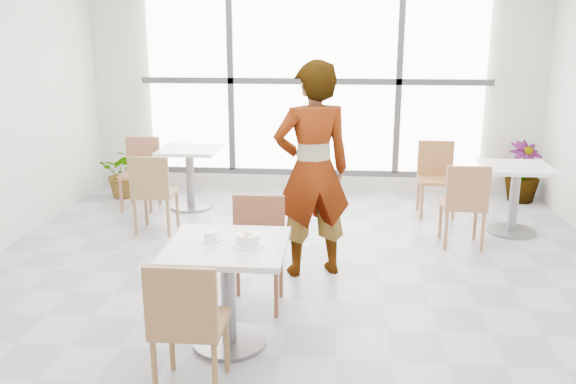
# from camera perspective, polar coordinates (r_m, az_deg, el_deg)

# --- Properties ---
(floor) EXTENTS (7.00, 7.00, 0.00)m
(floor) POSITION_cam_1_polar(r_m,az_deg,el_deg) (4.98, 0.32, -10.27)
(floor) COLOR #9E9EA5
(floor) RESTS_ON ground
(wall_back) EXTENTS (6.00, 0.00, 6.00)m
(wall_back) POSITION_cam_1_polar(r_m,az_deg,el_deg) (8.02, 2.51, 10.57)
(wall_back) COLOR silver
(wall_back) RESTS_ON ground
(wall_front) EXTENTS (6.00, 0.00, 6.00)m
(wall_front) POSITION_cam_1_polar(r_m,az_deg,el_deg) (1.23, -14.25, -16.48)
(wall_front) COLOR silver
(wall_front) RESTS_ON ground
(window) EXTENTS (4.60, 0.07, 2.52)m
(window) POSITION_cam_1_polar(r_m,az_deg,el_deg) (7.95, 2.49, 10.53)
(window) COLOR white
(window) RESTS_ON ground
(main_table) EXTENTS (0.80, 0.80, 0.75)m
(main_table) POSITION_cam_1_polar(r_m,az_deg,el_deg) (4.14, -5.77, -7.89)
(main_table) COLOR silver
(main_table) RESTS_ON ground
(chair_near) EXTENTS (0.42, 0.42, 0.87)m
(chair_near) POSITION_cam_1_polar(r_m,az_deg,el_deg) (3.63, -9.66, -11.88)
(chair_near) COLOR olive
(chair_near) RESTS_ON ground
(chair_far) EXTENTS (0.42, 0.42, 0.87)m
(chair_far) POSITION_cam_1_polar(r_m,az_deg,el_deg) (4.77, -2.96, -4.92)
(chair_far) COLOR brown
(chair_far) RESTS_ON ground
(oatmeal_bowl) EXTENTS (0.21, 0.21, 0.09)m
(oatmeal_bowl) POSITION_cam_1_polar(r_m,az_deg,el_deg) (4.00, -3.85, -4.52)
(oatmeal_bowl) COLOR white
(oatmeal_bowl) RESTS_ON main_table
(coffee_cup) EXTENTS (0.16, 0.13, 0.07)m
(coffee_cup) POSITION_cam_1_polar(r_m,az_deg,el_deg) (4.11, -7.44, -4.28)
(coffee_cup) COLOR white
(coffee_cup) RESTS_ON main_table
(person) EXTENTS (0.81, 0.66, 1.91)m
(person) POSITION_cam_1_polar(r_m,az_deg,el_deg) (5.22, 2.34, 2.05)
(person) COLOR black
(person) RESTS_ON ground
(bg_table_left) EXTENTS (0.70, 0.70, 0.75)m
(bg_table_left) POSITION_cam_1_polar(r_m,az_deg,el_deg) (7.44, -9.35, 2.13)
(bg_table_left) COLOR white
(bg_table_left) RESTS_ON ground
(bg_table_right) EXTENTS (0.70, 0.70, 0.75)m
(bg_table_right) POSITION_cam_1_polar(r_m,az_deg,el_deg) (6.87, 20.85, 0.23)
(bg_table_right) COLOR white
(bg_table_right) RESTS_ON ground
(bg_chair_left_near) EXTENTS (0.42, 0.42, 0.87)m
(bg_chair_left_near) POSITION_cam_1_polar(r_m,az_deg,el_deg) (6.55, -12.77, 0.30)
(bg_chair_left_near) COLOR olive
(bg_chair_left_near) RESTS_ON ground
(bg_chair_left_far) EXTENTS (0.42, 0.42, 0.87)m
(bg_chair_left_far) POSITION_cam_1_polar(r_m,az_deg,el_deg) (7.60, -13.84, 2.27)
(bg_chair_left_far) COLOR #976145
(bg_chair_left_far) RESTS_ON ground
(bg_chair_right_near) EXTENTS (0.42, 0.42, 0.87)m
(bg_chair_right_near) POSITION_cam_1_polar(r_m,az_deg,el_deg) (6.22, 16.52, -0.74)
(bg_chair_right_near) COLOR #9F6C4A
(bg_chair_right_near) RESTS_ON ground
(bg_chair_right_far) EXTENTS (0.42, 0.42, 0.87)m
(bg_chair_right_far) POSITION_cam_1_polar(r_m,az_deg,el_deg) (7.32, 13.94, 1.77)
(bg_chair_right_far) COLOR #9D6739
(bg_chair_right_far) RESTS_ON ground
(plant_left) EXTENTS (0.67, 0.61, 0.65)m
(plant_left) POSITION_cam_1_polar(r_m,az_deg,el_deg) (8.17, -15.33, 1.80)
(plant_left) COLOR #4E8748
(plant_left) RESTS_ON ground
(plant_right) EXTENTS (0.57, 0.57, 0.78)m
(plant_right) POSITION_cam_1_polar(r_m,az_deg,el_deg) (8.21, 21.49, 1.78)
(plant_right) COLOR #498341
(plant_right) RESTS_ON ground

